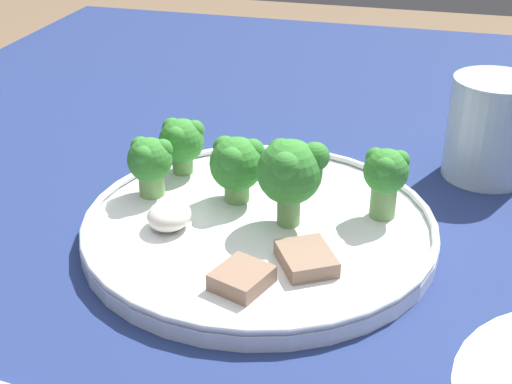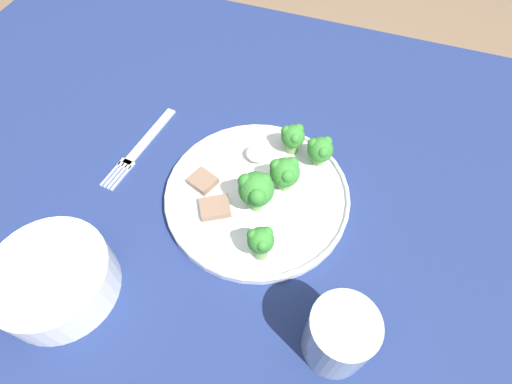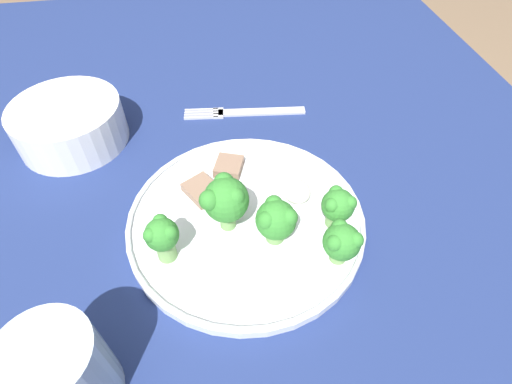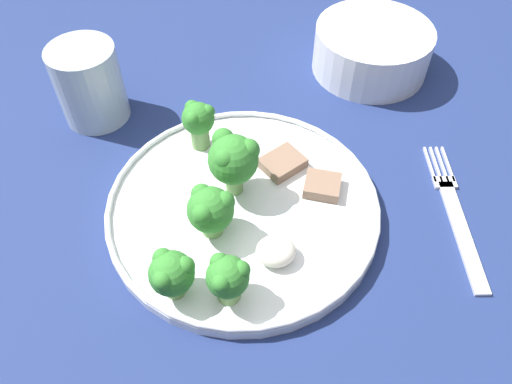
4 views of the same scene
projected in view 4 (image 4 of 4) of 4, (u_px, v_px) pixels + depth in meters
table at (262, 242)px, 0.60m from camera, size 1.37×1.02×0.76m
dinner_plate at (243, 207)px, 0.51m from camera, size 0.28×0.28×0.02m
fork at (455, 214)px, 0.51m from camera, size 0.04×0.19×0.00m
cream_bowl at (371, 50)px, 0.65m from camera, size 0.15×0.15×0.06m
drinking_glass at (91, 88)px, 0.58m from camera, size 0.08×0.08×0.09m
broccoli_floret_near_rim_left at (233, 156)px, 0.49m from camera, size 0.05×0.05×0.07m
broccoli_floret_center_left at (198, 121)px, 0.53m from camera, size 0.04×0.04×0.06m
broccoli_floret_back_left at (228, 277)px, 0.42m from camera, size 0.04×0.04×0.05m
broccoli_floret_front_left at (210, 209)px, 0.46m from camera, size 0.05×0.04×0.06m
broccoli_floret_center_back at (172, 273)px, 0.42m from camera, size 0.04×0.04×0.05m
meat_slice_front_slice at (322, 186)px, 0.51m from camera, size 0.05×0.04×0.01m
meat_slice_middle_slice at (283, 163)px, 0.54m from camera, size 0.06×0.05×0.01m
sauce_dollop at (279, 251)px, 0.46m from camera, size 0.04×0.03×0.02m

